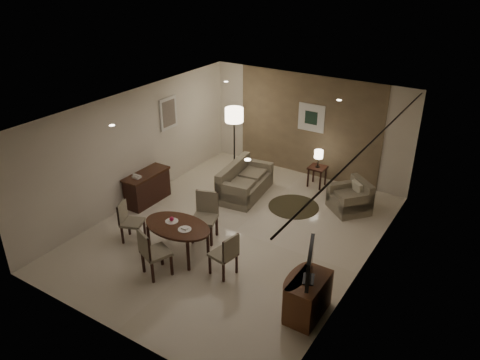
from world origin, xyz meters
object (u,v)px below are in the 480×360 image
Objects in this scene: chair_far at (204,218)px; floor_lamp at (234,142)px; console_desk at (147,188)px; armchair at (350,196)px; sofa at (245,180)px; tv_cabinet at (308,297)px; chair_right at (223,254)px; side_table at (317,176)px; chair_left at (132,222)px; dining_table at (178,240)px; chair_near at (156,252)px.

chair_far is 0.55× the size of floor_lamp.
console_desk is 4.75m from armchair.
console_desk is 2.37m from sofa.
tv_cabinet is 1.02× the size of chair_right.
floor_lamp reaches higher than sofa.
side_table is at bearing -169.84° from chair_right.
chair_right is (2.21, 0.06, 0.01)m from chair_left.
sofa is 2.01× the size of armchair.
tv_cabinet reaches higher than dining_table.
side_table is (1.01, 4.95, -0.22)m from chair_near.
armchair is at bearing 57.36° from dining_table.
chair_right is at bearing -125.87° from chair_near.
sofa is at bearing -44.04° from floor_lamp.
armchair is (3.34, 3.58, -0.07)m from chair_left.
console_desk is at bearing 10.47° from chair_left.
chair_right is at bearing -56.37° from chair_far.
floor_lamp reaches higher than console_desk.
sofa is at bearing -133.24° from side_table.
console_desk is 1.66m from chair_left.
dining_table is at bearing -104.22° from side_table.
chair_near is 3.58m from sofa.
floor_lamp is (-1.08, 3.69, 0.60)m from dining_table.
sofa is 3.10× the size of side_table.
chair_left is at bearing -116.75° from side_table.
dining_table is at bearing 176.05° from tv_cabinet.
dining_table is 4.13m from armchair.
chair_right reaches higher than chair_left.
side_table is at bearing 14.31° from floor_lamp.
sofa is at bearing -145.73° from chair_right.
sofa is 2.52m from armchair.
tv_cabinet is at bearing -148.36° from chair_near.
floor_lamp reaches higher than armchair.
chair_near is 1.32m from chair_left.
chair_far is 3.48m from armchair.
chair_right is 0.47× the size of floor_lamp.
console_desk is 2.88m from chair_near.
chair_left reaches higher than sofa.
side_table is (1.30, 1.38, -0.12)m from sofa.
dining_table is at bearing -82.33° from chair_right.
chair_near reaches higher than chair_right.
console_desk is 3.38m from chair_right.
console_desk is 1.36× the size of chair_right.
chair_left is at bearing -90.56° from floor_lamp.
sofa is (-0.22, 2.86, 0.06)m from dining_table.
dining_table is at bearing -82.54° from armchair.
dining_table is 4.38m from side_table.
armchair is (4.23, 2.17, -0.01)m from console_desk.
floor_lamp is at bearing 68.89° from console_desk.
floor_lamp is at bearing -139.91° from chair_right.
console_desk is at bearing -103.55° from chair_right.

